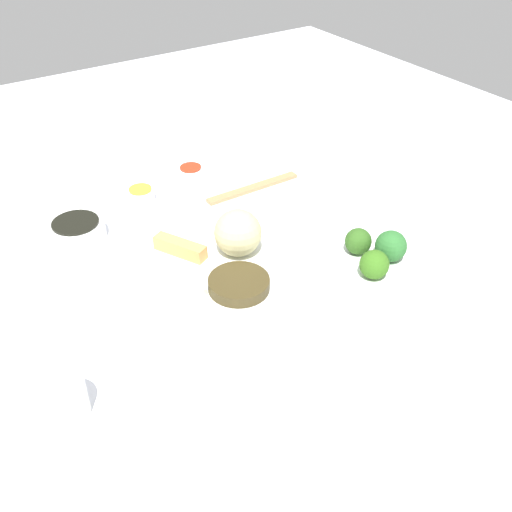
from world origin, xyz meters
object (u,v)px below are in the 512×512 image
Objects in this scene: broccoli_plate at (375,270)px; teacup at (61,400)px; soy_sauce_bowl at (77,231)px; main_plate at (209,274)px; sauce_ramekin_sweet_and_sour at (191,173)px; sauce_ramekin_hot_mustard at (141,195)px; chopsticks_pair at (253,188)px.

broccoli_plate is 3.13× the size of teacup.
teacup reaches higher than soy_sauce_bowl.
broccoli_plate is 0.54m from soy_sauce_bowl.
main_plate is at bearing 149.32° from broccoli_plate.
broccoli_plate is 3.80× the size of sauce_ramekin_sweet_and_sour.
soy_sauce_bowl is 0.17m from sauce_ramekin_hot_mustard.
sauce_ramekin_hot_mustard and sauce_ramekin_sweet_and_sour have the same top height.
sauce_ramekin_sweet_and_sour is (0.14, 0.33, 0.00)m from main_plate.
teacup is 0.64m from chopsticks_pair.
soy_sauce_bowl is 0.42m from teacup.
main_plate is 4.06× the size of teacup.
sauce_ramekin_sweet_and_sour is (-0.10, 0.47, 0.00)m from broccoli_plate.
chopsticks_pair is at bearing -53.96° from sauce_ramekin_sweet_and_sour.
broccoli_plate is at bearing -44.84° from soy_sauce_bowl.
chopsticks_pair is at bearing 42.75° from main_plate.
teacup reaches higher than sauce_ramekin_sweet_and_sour.
chopsticks_pair is (0.23, 0.21, -0.00)m from main_plate.
teacup is at bearing -125.19° from sauce_ramekin_hot_mustard.
teacup is at bearing -133.19° from sauce_ramekin_sweet_and_sour.
sauce_ramekin_sweet_and_sour is 0.26× the size of chopsticks_pair.
main_plate is 2.63× the size of soy_sauce_bowl.
sauce_ramekin_sweet_and_sour reaches higher than chopsticks_pair.
sauce_ramekin_sweet_and_sour is at bearing 17.14° from soy_sauce_bowl.
sauce_ramekin_hot_mustard reaches higher than main_plate.
sauce_ramekin_sweet_and_sour reaches higher than broccoli_plate.
sauce_ramekin_sweet_and_sour is at bearing 46.81° from teacup.
teacup is 0.31× the size of chopsticks_pair.
soy_sauce_bowl is (-0.14, 0.24, 0.01)m from main_plate.
broccoli_plate is 3.80× the size of sauce_ramekin_hot_mustard.
chopsticks_pair is (-0.01, 0.35, -0.00)m from broccoli_plate.
broccoli_plate is 0.98× the size of chopsticks_pair.
soy_sauce_bowl is at bearing -158.50° from sauce_ramekin_hot_mustard.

